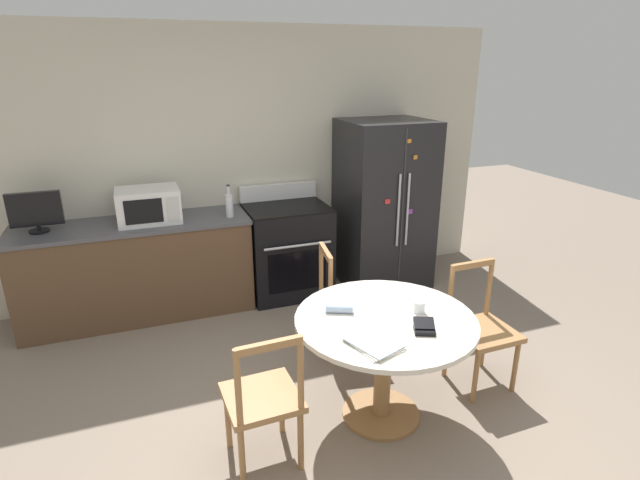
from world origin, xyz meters
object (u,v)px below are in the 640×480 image
object	(u,v)px
countertop_tv	(35,211)
wallet	(424,327)
oven_range	(287,249)
dining_chair_left	(263,400)
counter_bottle	(229,205)
dining_chair_right	(481,329)
microwave	(149,205)
candle_glass	(419,308)
dining_chair_far	(345,302)
refrigerator	(384,204)

from	to	relation	value
countertop_tv	wallet	distance (m)	3.30
oven_range	dining_chair_left	size ratio (longest dim) A/B	1.20
counter_bottle	wallet	xyz separation A→B (m)	(0.73, -2.21, -0.25)
countertop_tv	counter_bottle	xyz separation A→B (m)	(1.59, -0.12, -0.07)
counter_bottle	dining_chair_right	bearing A→B (deg)	-52.62
oven_range	wallet	size ratio (longest dim) A/B	6.59
countertop_tv	wallet	size ratio (longest dim) A/B	2.51
countertop_tv	counter_bottle	bearing A→B (deg)	-4.29
oven_range	wallet	xyz separation A→B (m)	(0.16, -2.30, 0.30)
oven_range	counter_bottle	world-z (taller)	counter_bottle
microwave	candle_glass	xyz separation A→B (m)	(1.53, -2.09, -0.28)
dining_chair_far	dining_chair_left	world-z (taller)	same
countertop_tv	dining_chair_right	size ratio (longest dim) A/B	0.46
countertop_tv	dining_chair_left	size ratio (longest dim) A/B	0.46
oven_range	counter_bottle	bearing A→B (deg)	-170.98
oven_range	dining_chair_left	bearing A→B (deg)	-110.31
dining_chair_left	dining_chair_right	bearing A→B (deg)	5.46
candle_glass	wallet	size ratio (longest dim) A/B	0.47
dining_chair_right	candle_glass	xyz separation A→B (m)	(-0.60, -0.11, 0.34)
dining_chair_far	wallet	size ratio (longest dim) A/B	5.51
oven_range	counter_bottle	xyz separation A→B (m)	(-0.57, -0.09, 0.55)
refrigerator	dining_chair_right	xyz separation A→B (m)	(-0.18, -1.90, -0.42)
microwave	dining_chair_far	distance (m)	1.96
oven_range	dining_chair_far	bearing A→B (deg)	-85.02
dining_chair_left	candle_glass	xyz separation A→B (m)	(1.07, 0.12, 0.34)
oven_range	microwave	bearing A→B (deg)	179.19
refrigerator	countertop_tv	distance (m)	3.21
dining_chair_left	oven_range	bearing A→B (deg)	67.42
counter_bottle	dining_chair_far	distance (m)	1.45
microwave	countertop_tv	size ratio (longest dim) A/B	1.31
microwave	dining_chair_right	world-z (taller)	microwave
wallet	counter_bottle	bearing A→B (deg)	108.34
countertop_tv	dining_chair_far	bearing A→B (deg)	-28.97
microwave	dining_chair_far	world-z (taller)	microwave
refrigerator	oven_range	bearing A→B (deg)	176.34
countertop_tv	dining_chair_right	xyz separation A→B (m)	(3.02, -1.99, -0.65)
oven_range	countertop_tv	size ratio (longest dim) A/B	2.63
dining_chair_left	wallet	xyz separation A→B (m)	(0.97, -0.11, 0.33)
refrigerator	dining_chair_left	world-z (taller)	refrigerator
counter_bottle	dining_chair_left	xyz separation A→B (m)	(-0.24, -2.10, -0.58)
oven_range	dining_chair_right	world-z (taller)	oven_range
oven_range	candle_glass	world-z (taller)	oven_range
dining_chair_far	wallet	distance (m)	1.12
counter_bottle	dining_chair_left	bearing A→B (deg)	-96.45
microwave	countertop_tv	xyz separation A→B (m)	(-0.89, 0.01, 0.04)
oven_range	wallet	bearing A→B (deg)	-86.07
refrigerator	oven_range	distance (m)	1.11
dining_chair_right	wallet	world-z (taller)	dining_chair_right
oven_range	dining_chair_right	xyz separation A→B (m)	(0.86, -1.96, -0.03)
dining_chair_far	wallet	world-z (taller)	dining_chair_far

